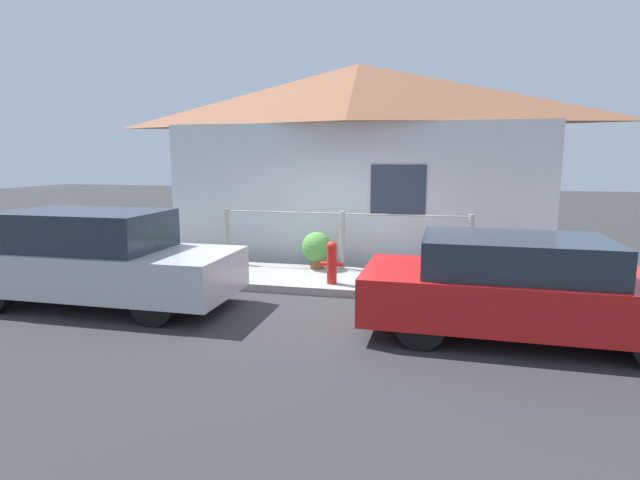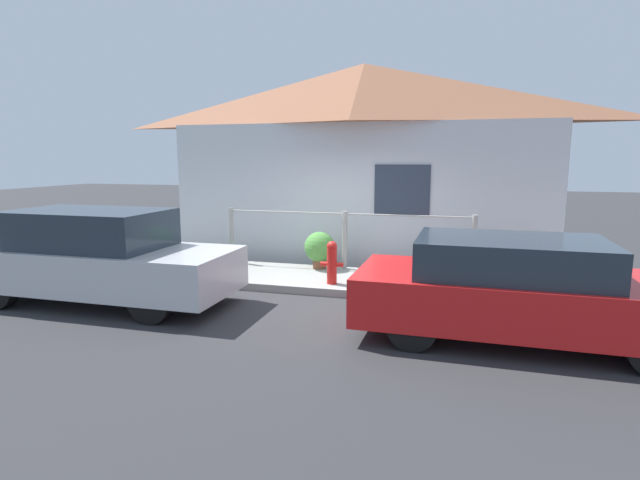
% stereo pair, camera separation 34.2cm
% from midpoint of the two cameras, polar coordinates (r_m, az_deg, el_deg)
% --- Properties ---
extents(ground_plane, '(60.00, 60.00, 0.00)m').
position_cam_midpoint_polar(ground_plane, '(8.33, -0.72, -6.49)').
color(ground_plane, '#2D2D30').
extents(sidewalk, '(24.00, 1.74, 0.13)m').
position_cam_midpoint_polar(sidewalk, '(9.13, 0.59, -4.63)').
color(sidewalk, gray).
rests_on(sidewalk, ground_plane).
extents(house, '(8.43, 2.23, 4.30)m').
position_cam_midpoint_polar(house, '(11.31, 3.41, 15.15)').
color(house, silver).
rests_on(house, ground_plane).
extents(fence, '(4.90, 0.10, 1.13)m').
position_cam_midpoint_polar(fence, '(9.68, 1.52, 0.34)').
color(fence, '#999993').
rests_on(fence, sidewalk).
extents(car_left, '(4.30, 1.62, 1.48)m').
position_cam_midpoint_polar(car_left, '(8.52, -25.30, -1.97)').
color(car_left, '#B7B7BC').
rests_on(car_left, ground_plane).
extents(car_right, '(4.13, 1.77, 1.29)m').
position_cam_midpoint_polar(car_right, '(6.79, 20.84, -5.08)').
color(car_right, red).
rests_on(car_right, ground_plane).
extents(fire_hydrant, '(0.40, 0.18, 0.74)m').
position_cam_midpoint_polar(fire_hydrant, '(8.54, 0.21, -2.47)').
color(fire_hydrant, red).
rests_on(fire_hydrant, sidewalk).
extents(potted_plant_near_hydrant, '(0.59, 0.59, 0.72)m').
position_cam_midpoint_polar(potted_plant_near_hydrant, '(9.72, -1.36, -0.92)').
color(potted_plant_near_hydrant, brown).
rests_on(potted_plant_near_hydrant, sidewalk).
extents(potted_plant_by_fence, '(0.35, 0.35, 0.45)m').
position_cam_midpoint_polar(potted_plant_by_fence, '(10.18, -12.94, -1.71)').
color(potted_plant_by_fence, slate).
rests_on(potted_plant_by_fence, sidewalk).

